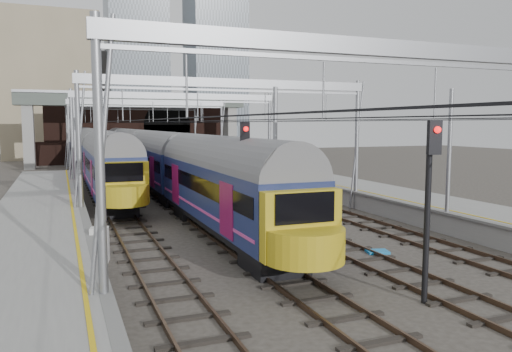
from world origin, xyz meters
name	(u,v)px	position (x,y,z in m)	size (l,w,h in m)	color
ground	(294,250)	(0.00, 0.00, 0.00)	(160.00, 160.00, 0.00)	#38332D
platform_left	(35,245)	(-10.18, 2.50, 0.55)	(4.32, 55.00, 1.12)	gray
platform_right	(503,226)	(10.18, -1.50, 0.55)	(4.32, 47.00, 1.12)	gray
tracks	(201,200)	(0.00, 15.00, 0.02)	(14.40, 80.00, 0.22)	#4C3828
overhead_line	(179,109)	(0.00, 21.49, 6.57)	(16.80, 80.00, 8.00)	gray
retaining_wall	(140,131)	(1.40, 51.93, 4.33)	(28.00, 2.75, 9.00)	black
overbridge	(136,108)	(0.00, 46.00, 7.27)	(28.00, 3.00, 9.25)	gray
city_skyline	(130,55)	(2.73, 70.48, 17.09)	(37.50, 27.50, 60.00)	tan
train_main	(144,155)	(-2.00, 27.30, 2.48)	(2.79, 64.43, 4.80)	black
train_second	(94,152)	(-6.00, 33.23, 2.51)	(2.85, 49.35, 4.88)	black
signal_near_left	(244,174)	(-2.35, -0.29, 3.37)	(0.42, 0.49, 5.42)	black
signal_near_centre	(430,191)	(0.91, -7.17, 3.39)	(0.42, 0.49, 5.46)	black
relay_cabinet	(100,245)	(-7.80, 1.15, 0.67)	(0.67, 0.56, 1.35)	silver
equip_cover_a	(274,244)	(-0.43, 1.05, 0.06)	(0.95, 0.67, 0.11)	#1A7FC6
equip_cover_b	(285,244)	(0.05, 0.98, 0.05)	(0.85, 0.60, 0.10)	#1A7FC6
equip_cover_c	(377,252)	(3.03, -1.72, 0.05)	(0.89, 0.63, 0.10)	#1A7FC6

